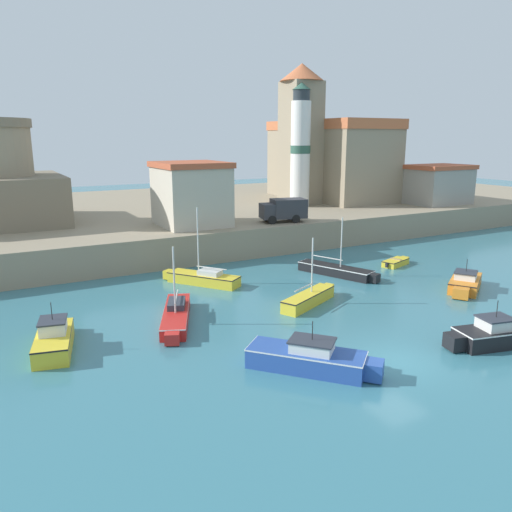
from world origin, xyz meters
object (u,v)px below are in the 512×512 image
object	(u,v)px
motorboat_orange_1	(465,283)
harbor_shed_near_wharf	(191,194)
dinghy_yellow_7	(396,262)
sailboat_yellow_4	(203,278)
harbor_shed_mid_row	(438,184)
motorboat_black_3	(495,334)
sailboat_red_2	(176,315)
church	(326,156)
motorboat_blue_6	(310,358)
truck_on_quay	(284,209)
sailboat_black_5	(337,270)
lighthouse	(300,148)
motorboat_yellow_0	(54,338)
sailboat_yellow_8	(309,298)

from	to	relation	value
motorboat_orange_1	harbor_shed_near_wharf	size ratio (longest dim) A/B	0.76
dinghy_yellow_7	harbor_shed_near_wharf	world-z (taller)	harbor_shed_near_wharf
sailboat_yellow_4	harbor_shed_mid_row	world-z (taller)	harbor_shed_mid_row
dinghy_yellow_7	motorboat_black_3	bearing A→B (deg)	-116.77
sailboat_red_2	sailboat_yellow_4	world-z (taller)	sailboat_yellow_4
church	harbor_shed_mid_row	world-z (taller)	church
dinghy_yellow_7	harbor_shed_mid_row	xyz separation A→B (m)	(18.54, 12.55, 4.77)
sailboat_red_2	motorboat_blue_6	xyz separation A→B (m)	(3.35, -8.96, 0.15)
motorboat_orange_1	motorboat_blue_6	world-z (taller)	motorboat_blue_6
sailboat_yellow_4	truck_on_quay	bearing A→B (deg)	32.40
sailboat_black_5	harbor_shed_near_wharf	size ratio (longest dim) A/B	1.02
motorboat_black_3	sailboat_black_5	size ratio (longest dim) A/B	0.80
sailboat_red_2	dinghy_yellow_7	distance (m)	21.33
motorboat_blue_6	dinghy_yellow_7	bearing A→B (deg)	35.72
motorboat_black_3	lighthouse	distance (m)	36.30
motorboat_yellow_0	sailboat_yellow_8	size ratio (longest dim) A/B	1.00
sailboat_yellow_4	lighthouse	world-z (taller)	lighthouse
sailboat_red_2	harbor_shed_near_wharf	world-z (taller)	harbor_shed_near_wharf
church	motorboat_black_3	bearing A→B (deg)	-114.11
dinghy_yellow_7	harbor_shed_near_wharf	bearing A→B (deg)	136.85
sailboat_black_5	harbor_shed_near_wharf	bearing A→B (deg)	119.08
sailboat_red_2	church	size ratio (longest dim) A/B	0.38
lighthouse	truck_on_quay	size ratio (longest dim) A/B	3.00
motorboat_yellow_0	church	size ratio (longest dim) A/B	0.30
harbor_shed_near_wharf	harbor_shed_mid_row	size ratio (longest dim) A/B	0.88
sailboat_red_2	sailboat_yellow_4	distance (m)	7.84
sailboat_black_5	harbor_shed_near_wharf	distance (m)	15.45
motorboat_blue_6	sailboat_yellow_8	world-z (taller)	sailboat_yellow_8
sailboat_black_5	church	distance (m)	29.35
motorboat_yellow_0	sailboat_yellow_4	bearing A→B (deg)	32.89
church	sailboat_red_2	bearing A→B (deg)	-138.55
motorboat_black_3	lighthouse	bearing A→B (deg)	73.37
motorboat_yellow_0	truck_on_quay	distance (m)	27.21
sailboat_black_5	lighthouse	world-z (taller)	lighthouse
motorboat_yellow_0	dinghy_yellow_7	xyz separation A→B (m)	(27.82, 4.50, -0.32)
motorboat_blue_6	church	world-z (taller)	church
truck_on_quay	lighthouse	bearing A→B (deg)	48.91
motorboat_yellow_0	motorboat_blue_6	world-z (taller)	motorboat_yellow_0
motorboat_yellow_0	motorboat_blue_6	bearing A→B (deg)	-38.86
motorboat_yellow_0	motorboat_blue_6	size ratio (longest dim) A/B	0.95
church	sailboat_yellow_4	bearing A→B (deg)	-141.92
motorboat_black_3	church	distance (m)	42.53
sailboat_yellow_4	dinghy_yellow_7	distance (m)	16.83
sailboat_yellow_4	motorboat_blue_6	world-z (taller)	sailboat_yellow_4
truck_on_quay	sailboat_yellow_8	bearing A→B (deg)	-115.81
motorboat_black_3	motorboat_blue_6	bearing A→B (deg)	167.50
motorboat_blue_6	truck_on_quay	xyz separation A→B (m)	(12.57, 22.76, 3.30)
motorboat_yellow_0	harbor_shed_near_wharf	world-z (taller)	harbor_shed_near_wharf
dinghy_yellow_7	sailboat_yellow_8	bearing A→B (deg)	-158.21
sailboat_yellow_4	motorboat_yellow_0	bearing A→B (deg)	-147.11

